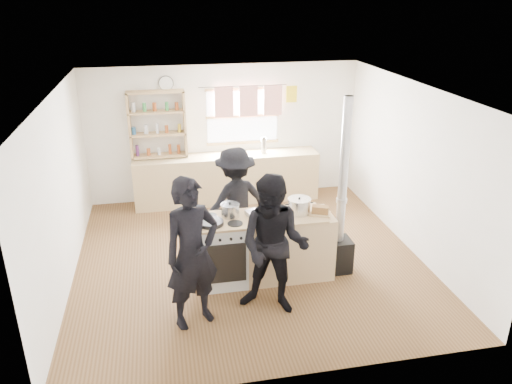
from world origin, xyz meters
The scene contains 14 objects.
ground centered at (0.00, 0.00, -0.01)m, with size 5.00×5.00×0.01m, color brown.
back_counter centered at (0.00, 2.22, 0.45)m, with size 3.40×0.55×0.90m, color tan.
shelving_unit centered at (-1.20, 2.34, 1.51)m, with size 1.00×0.28×1.20m.
thermos centered at (0.70, 2.22, 1.04)m, with size 0.10×0.10×0.29m, color silver.
cooking_island centered at (0.14, -0.55, 0.47)m, with size 1.97×0.64×0.93m.
skillet_greens centered at (-0.60, -0.66, 0.96)m, with size 0.45×0.45×0.05m.
roast_tray centered at (0.06, -0.51, 0.97)m, with size 0.39×0.33×0.06m.
stockpot_stove centered at (-0.33, -0.46, 1.02)m, with size 0.25×0.25×0.20m.
stockpot_counter centered at (0.60, -0.53, 1.03)m, with size 0.31×0.31×0.23m.
bread_board centered at (0.86, -0.64, 0.98)m, with size 0.34×0.29×0.12m.
flue_heater centered at (1.18, -0.57, 0.65)m, with size 0.35×0.35×2.50m.
person_near_left centered at (-0.90, -1.36, 0.92)m, with size 0.67×0.44×1.85m, color black.
person_near_right centered at (0.07, -1.30, 0.89)m, with size 0.86×0.67×1.78m, color black.
person_far centered at (-0.14, 0.30, 0.82)m, with size 1.05×0.61×1.63m, color black.
Camera 1 is at (-1.16, -6.42, 3.75)m, focal length 35.00 mm.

